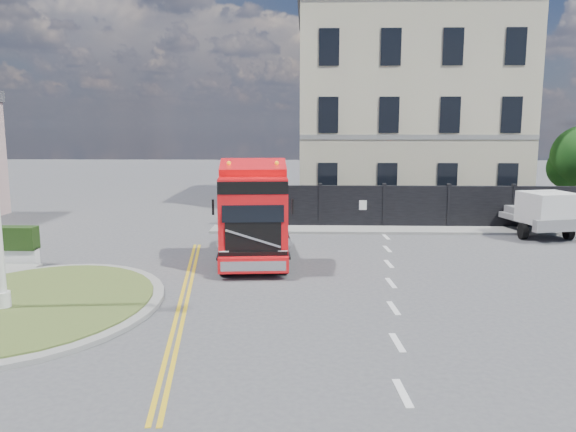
{
  "coord_description": "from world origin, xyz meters",
  "views": [
    {
      "loc": [
        0.29,
        -17.22,
        4.84
      ],
      "look_at": [
        -0.28,
        1.32,
        1.8
      ],
      "focal_mm": 35.0,
      "sensor_mm": 36.0,
      "label": 1
    }
  ],
  "objects": [
    {
      "name": "georgian_building",
      "position": [
        6.0,
        16.5,
        5.77
      ],
      "size": [
        12.3,
        10.3,
        12.8
      ],
      "color": "beige",
      "rests_on": "ground"
    },
    {
      "name": "traffic_island",
      "position": [
        -7.0,
        -3.0,
        0.08
      ],
      "size": [
        6.8,
        6.8,
        0.17
      ],
      "color": "gray",
      "rests_on": "ground"
    },
    {
      "name": "truck",
      "position": [
        -1.48,
        1.78,
        1.59
      ],
      "size": [
        2.68,
        6.08,
        3.54
      ],
      "rotation": [
        0.0,
        0.0,
        0.08
      ],
      "color": "black",
      "rests_on": "ground"
    },
    {
      "name": "flatbed_pickup",
      "position": [
        10.52,
        7.07,
        1.08
      ],
      "size": [
        3.02,
        5.19,
        2.01
      ],
      "rotation": [
        0.0,
        0.0,
        0.24
      ],
      "color": "slate",
      "rests_on": "ground"
    },
    {
      "name": "ground",
      "position": [
        0.0,
        0.0,
        0.0
      ],
      "size": [
        120.0,
        120.0,
        0.0
      ],
      "primitive_type": "plane",
      "color": "#424244",
      "rests_on": "ground"
    },
    {
      "name": "hoarding_fence",
      "position": [
        6.55,
        9.0,
        1.0
      ],
      "size": [
        18.8,
        0.25,
        2.0
      ],
      "color": "black",
      "rests_on": "ground"
    },
    {
      "name": "pavement_far",
      "position": [
        6.0,
        8.1,
        0.06
      ],
      "size": [
        20.0,
        1.6,
        0.12
      ],
      "primitive_type": "cube",
      "color": "gray",
      "rests_on": "ground"
    }
  ]
}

